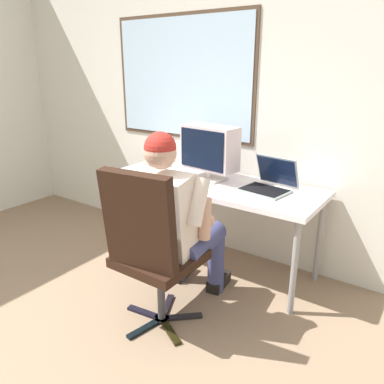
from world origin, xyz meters
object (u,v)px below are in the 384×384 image
Objects in this scene: office_chair at (149,244)px; wine_glass at (162,166)px; desk at (211,188)px; person_seated at (174,220)px; laptop at (270,181)px; crt_monitor at (210,149)px; coffee_mug at (146,169)px; desk_speaker at (156,156)px.

wine_glass is (-0.53, 0.77, 0.22)m from office_chair.
person_seated reaches higher than desk.
laptop is 2.50× the size of wine_glass.
person_seated reaches higher than crt_monitor.
person_seated is at bearing -114.49° from laptop.
crt_monitor reaches higher than desk.
crt_monitor reaches higher than office_chair.
desk is at bearing 14.24° from coffee_mug.
office_chair is (0.16, -0.92, -0.07)m from desk.
crt_monitor reaches higher than laptop.
office_chair is at bearing -80.17° from desk.
coffee_mug is at bearing -168.05° from laptop.
desk_speaker is at bearing 135.74° from person_seated.
office_chair reaches higher than wine_glass.
laptop reaches higher than coffee_mug.
desk is at bearing -41.57° from crt_monitor.
wine_glass is at bearing -43.14° from desk_speaker.
office_chair is 6.99× the size of wine_glass.
laptop is at bearing 73.23° from office_chair.
desk_speaker is (-0.81, 1.03, 0.21)m from office_chair.
office_chair is at bearing -83.82° from person_seated.
coffee_mug is (-1.01, -0.21, -0.01)m from laptop.
office_chair is at bearing -78.10° from crt_monitor.
laptop is 1.03m from coffee_mug.
office_chair is 0.97m from wine_glass.
crt_monitor reaches higher than wine_glass.
laptop reaches higher than wine_glass.
desk_speaker reaches higher than coffee_mug.
crt_monitor reaches higher than coffee_mug.
crt_monitor is (-0.04, 0.04, 0.30)m from desk.
person_seated is 2.63× the size of crt_monitor.
desk is 3.68× the size of crt_monitor.
desk_speaker is at bearing 128.08° from office_chair.
office_chair is 1.06m from laptop.
desk_speaker is at bearing 170.49° from desk.
office_chair is at bearing -51.92° from desk_speaker.
crt_monitor is 1.24× the size of laptop.
wine_glass reaches higher than desk.
office_chair is 5.84× the size of desk_speaker.
coffee_mug is (-0.68, 0.51, 0.12)m from person_seated.
desk_speaker is 1.81× the size of coffee_mug.
office_chair reaches higher than coffee_mug.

